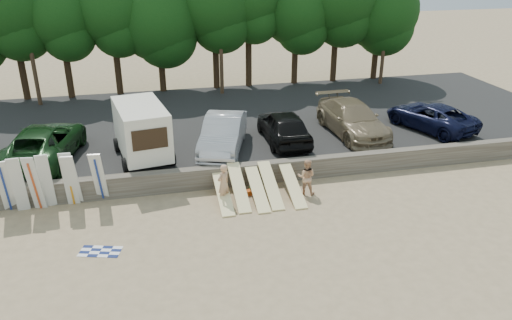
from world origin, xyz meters
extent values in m
plane|color=tan|center=(0.00, 0.00, 0.00)|extent=(120.00, 120.00, 0.00)
cube|color=#6B6356|center=(0.00, 3.00, 0.50)|extent=(44.00, 0.50, 1.00)
cube|color=#282828|center=(0.00, 10.50, 0.35)|extent=(44.00, 14.50, 0.70)
cylinder|color=#382616|center=(-11.06, 17.60, 2.77)|extent=(0.44, 0.44, 4.13)
sphere|color=#1B4A15|center=(-11.06, 17.60, 6.81)|extent=(5.53, 5.53, 5.53)
cylinder|color=#382616|center=(-8.18, 17.36, 2.56)|extent=(0.44, 0.44, 3.73)
sphere|color=#1B4A15|center=(-8.18, 17.36, 6.21)|extent=(4.66, 4.66, 4.66)
cylinder|color=#382616|center=(-4.96, 17.52, 2.66)|extent=(0.44, 0.44, 3.92)
sphere|color=#1B4A15|center=(-4.96, 17.52, 6.48)|extent=(5.01, 5.01, 5.01)
cylinder|color=#382616|center=(-1.98, 17.60, 2.39)|extent=(0.44, 0.44, 3.39)
sphere|color=#1B4A15|center=(-1.98, 17.60, 5.70)|extent=(5.78, 5.78, 5.78)
cylinder|color=#382616|center=(1.86, 17.60, 2.74)|extent=(0.44, 0.44, 4.07)
sphere|color=#1B4A15|center=(1.86, 17.60, 6.71)|extent=(5.63, 5.63, 5.63)
cylinder|color=#382616|center=(4.25, 17.60, 2.82)|extent=(0.44, 0.44, 4.23)
cylinder|color=#382616|center=(7.74, 17.60, 2.50)|extent=(0.44, 0.44, 3.60)
sphere|color=#1B4A15|center=(7.74, 17.60, 6.02)|extent=(5.14, 5.14, 5.14)
cylinder|color=#382616|center=(10.82, 17.58, 2.80)|extent=(0.44, 0.44, 4.20)
cylinder|color=#382616|center=(14.18, 17.60, 2.44)|extent=(0.44, 0.44, 3.47)
sphere|color=#1B4A15|center=(14.18, 17.60, 5.83)|extent=(5.74, 5.74, 5.74)
cylinder|color=#473321|center=(-10.00, 16.00, 5.20)|extent=(0.26, 0.26, 9.00)
cylinder|color=#473321|center=(2.00, 16.00, 5.20)|extent=(0.26, 0.26, 9.00)
cylinder|color=#473321|center=(14.00, 16.00, 5.20)|extent=(0.26, 0.26, 9.00)
cube|color=silver|center=(-3.60, 5.52, 2.22)|extent=(2.76, 4.48, 2.30)
cube|color=black|center=(-3.25, 3.44, 2.43)|extent=(1.56, 0.30, 0.94)
cylinder|color=black|center=(-4.46, 4.00, 1.05)|extent=(0.32, 0.72, 0.69)
cylinder|color=black|center=(-2.29, 4.36, 1.05)|extent=(0.32, 0.72, 0.69)
cylinder|color=black|center=(-4.91, 6.68, 1.05)|extent=(0.32, 0.72, 0.69)
cylinder|color=black|center=(-2.74, 7.04, 1.05)|extent=(0.32, 0.72, 0.69)
imported|color=black|center=(-8.24, 6.35, 1.56)|extent=(3.84, 6.60, 1.73)
imported|color=#B0B1B6|center=(0.38, 5.69, 1.58)|extent=(3.39, 5.63, 1.75)
imported|color=black|center=(3.65, 6.08, 1.56)|extent=(2.09, 5.08, 1.72)
imported|color=#7F6D51|center=(7.64, 6.40, 1.57)|extent=(2.69, 6.07, 1.73)
imported|color=black|center=(12.27, 6.17, 1.44)|extent=(4.09, 5.82, 1.48)
cube|color=silver|center=(-9.19, 2.44, 1.25)|extent=(0.61, 0.89, 2.50)
cube|color=silver|center=(-8.67, 2.40, 1.28)|extent=(0.55, 0.61, 2.56)
cube|color=silver|center=(-8.07, 2.40, 1.28)|extent=(0.59, 0.67, 2.56)
cube|color=silver|center=(-7.63, 2.52, 1.28)|extent=(0.54, 0.60, 2.56)
cube|color=silver|center=(-6.70, 2.50, 1.28)|extent=(0.52, 0.56, 2.57)
cube|color=silver|center=(-6.58, 2.43, 1.25)|extent=(0.56, 0.87, 2.50)
cube|color=silver|center=(-5.50, 2.46, 1.25)|extent=(0.59, 0.91, 2.49)
cube|color=#FEE9A0|center=(-0.36, 1.52, 0.44)|extent=(0.56, 2.91, 0.88)
cube|color=#FEE9A0|center=(0.36, 1.60, 0.57)|extent=(0.56, 2.82, 1.15)
cube|color=#FEE9A0|center=(1.15, 1.44, 0.50)|extent=(0.56, 2.87, 1.00)
cube|color=#FEE9A0|center=(1.78, 1.52, 0.55)|extent=(0.56, 2.84, 1.09)
cube|color=#FEE9A0|center=(2.76, 1.44, 0.49)|extent=(0.56, 2.88, 0.98)
imported|color=tan|center=(-0.35, 1.41, 0.89)|extent=(0.78, 0.73, 1.79)
imported|color=tan|center=(3.39, 1.40, 0.83)|extent=(0.99, 0.89, 1.65)
cube|color=#25872D|center=(1.18, 2.11, 0.16)|extent=(0.42, 0.36, 0.32)
cube|color=#D35518|center=(0.86, 1.85, 0.11)|extent=(0.37, 0.34, 0.22)
plane|color=white|center=(-5.39, -1.33, 0.01)|extent=(1.86, 1.86, 0.00)
camera|label=1|loc=(-3.27, -17.61, 10.37)|focal=35.00mm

